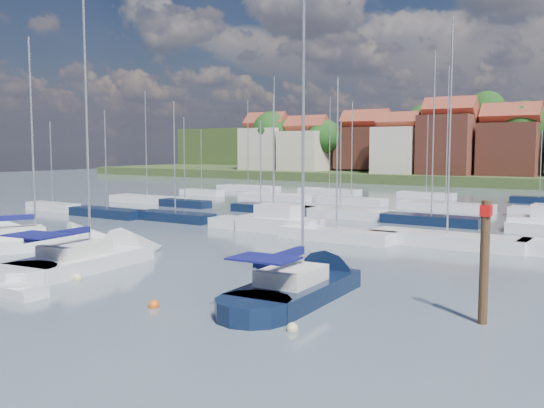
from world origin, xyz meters
The scene contains 11 objects.
ground centered at (0.00, 40.00, 0.00)m, with size 260.00×260.00×0.00m, color #46525F.
sailboat_left centered at (-14.25, 4.78, 0.36)m, with size 7.61×11.43×15.32m.
sailboat_centre centered at (-6.75, 3.18, 0.35)m, with size 4.81×13.37×17.70m.
sailboat_navy centered at (7.09, 3.66, 0.35)m, with size 3.82×12.04×16.44m.
tender centered at (-3.87, -4.43, 0.23)m, with size 2.86×1.45×0.60m.
timber_piling centered at (15.22, 2.91, 1.52)m, with size 0.40×0.40×7.10m.
buoy_c centered at (-4.39, -0.73, 0.00)m, with size 0.50×0.50×0.50m, color beige.
buoy_d centered at (2.78, -2.47, 0.00)m, with size 0.48×0.48×0.48m, color #D85914.
buoy_e centered at (5.43, 7.06, 0.00)m, with size 0.52×0.52×0.52m, color #D85914.
buoy_f centered at (9.50, -2.01, 0.00)m, with size 0.45×0.45×0.45m, color beige.
marina_field centered at (1.91, 35.15, 0.43)m, with size 79.62×41.41×15.93m.
Camera 1 is at (21.14, -20.94, 6.91)m, focal length 40.00 mm.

